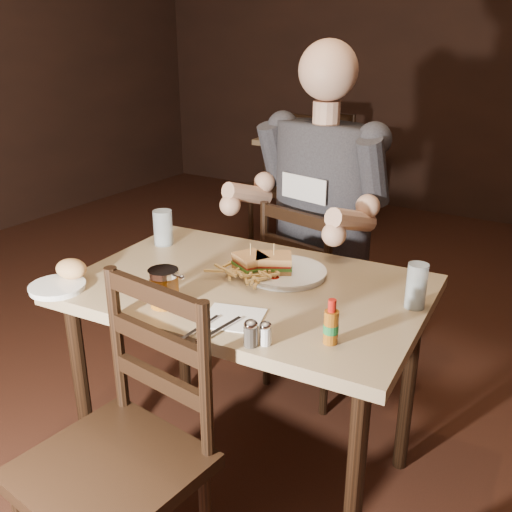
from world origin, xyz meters
The scene contains 24 objects.
room_shell centered at (0.00, 0.00, 1.40)m, with size 7.00×7.00×7.00m.
main_table centered at (0.24, -0.15, 0.68)m, with size 1.17×0.82×0.77m.
bg_table centered at (-0.78, 2.50, 0.68)m, with size 0.84×0.84×0.77m.
chair_far centered at (0.19, 0.51, 0.44)m, with size 0.41×0.45×0.88m, color black, non-canonical shape.
chair_near centered at (0.20, -0.76, 0.46)m, with size 0.43×0.47×0.93m, color black, non-canonical shape.
bg_chair_far centered at (-0.78, 3.05, 0.45)m, with size 0.42×0.46×0.91m, color black, non-canonical shape.
bg_chair_near centered at (-0.78, 1.95, 0.49)m, with size 0.45×0.49×0.98m, color black, non-canonical shape.
diner centered at (0.18, 0.45, 0.98)m, with size 0.61×0.48×1.05m, color #34353A, non-canonical shape.
dinner_plate centered at (0.31, -0.03, 0.78)m, with size 0.27×0.27×0.02m, color white.
sandwich_left centered at (0.21, -0.09, 0.83)m, with size 0.11×0.09×0.09m, color tan, non-canonical shape.
sandwich_right centered at (0.28, -0.06, 0.84)m, with size 0.12×0.10×0.10m, color tan, non-canonical shape.
fries_pile centered at (0.21, -0.13, 0.80)m, with size 0.25×0.17×0.04m, color #EEC46F, non-canonical shape.
ketchup_dollop centered at (0.31, -0.11, 0.79)m, with size 0.04×0.04×0.01m, color maroon.
glass_left centered at (-0.23, -0.01, 0.84)m, with size 0.07×0.07×0.13m, color silver.
glass_right centered at (0.75, -0.03, 0.84)m, with size 0.06×0.06×0.14m, color silver.
hot_sauce centered at (0.62, -0.35, 0.83)m, with size 0.04×0.04×0.13m, color #904D10, non-canonical shape.
salt_shaker centered at (0.48, -0.45, 0.80)m, with size 0.03×0.03×0.06m, color white, non-canonical shape.
pepper_shaker centered at (0.45, -0.48, 0.80)m, with size 0.04×0.04×0.07m, color #38332D, non-canonical shape.
syrup_dispenser centered at (0.11, -0.41, 0.83)m, with size 0.09×0.09×0.12m, color #904D10, non-canonical shape.
napkin centered at (0.33, -0.38, 0.77)m, with size 0.16×0.15×0.00m, color white.
knife centered at (0.29, -0.49, 0.78)m, with size 0.01×0.19×0.00m, color silver.
fork centered at (0.34, -0.46, 0.78)m, with size 0.01×0.18×0.01m, color silver.
side_plate centered at (-0.25, -0.51, 0.78)m, with size 0.17×0.17×0.01m, color white.
bread_roll centered at (-0.26, -0.44, 0.81)m, with size 0.11×0.09×0.06m, color tan.
Camera 1 is at (1.15, -1.56, 1.53)m, focal length 40.00 mm.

